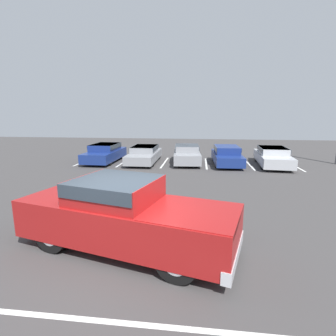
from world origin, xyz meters
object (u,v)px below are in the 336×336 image
Objects in this scene: pickup_truck at (127,215)px; parked_sedan_e at (273,156)px; parked_sedan_a at (105,152)px; parked_sedan_c at (187,154)px; parked_sedan_d at (227,155)px; parked_sedan_b at (145,154)px.

parked_sedan_e is at bearing 75.64° from pickup_truck.
pickup_truck is at bearing 23.56° from parked_sedan_a.
parked_sedan_c is 0.89× the size of parked_sedan_e.
parked_sedan_d is at bearing 82.82° from parked_sedan_c.
parked_sedan_d is at bearing 87.85° from pickup_truck.
parked_sedan_a is 1.03× the size of parked_sedan_c.
parked_sedan_d is at bearing -86.81° from parked_sedan_e.
parked_sedan_a is 2.84m from parked_sedan_b.
parked_sedan_b is 1.07× the size of parked_sedan_d.
parked_sedan_c is at bearing -94.81° from parked_sedan_d.
parked_sedan_b is at bearing 114.60° from pickup_truck.
parked_sedan_a reaches higher than parked_sedan_c.
parked_sedan_e is (5.64, -0.19, -0.02)m from parked_sedan_c.
parked_sedan_b is (-2.04, 11.86, -0.29)m from pickup_truck.
parked_sedan_d is 0.91× the size of parked_sedan_e.
pickup_truck is at bearing -25.02° from parked_sedan_e.
parked_sedan_e is (6.56, 11.75, -0.26)m from pickup_truck.
pickup_truck is at bearing -18.71° from parked_sedan_d.
parked_sedan_a is 11.44m from parked_sedan_e.
parked_sedan_c reaches higher than parked_sedan_b.
parked_sedan_d is (5.64, -0.06, 0.04)m from parked_sedan_b.
parked_sedan_c is at bearing 100.44° from pickup_truck.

